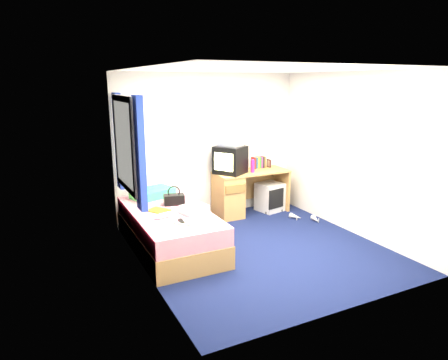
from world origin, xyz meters
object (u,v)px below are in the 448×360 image
magazine (159,210)px  remote_control (181,221)px  vcr (230,144)px  aerosol_can (247,167)px  crt_tv (230,160)px  pink_water_bottle (253,167)px  white_heels (306,218)px  handbag (174,199)px  storage_cube (270,197)px  pillow (153,193)px  desk (237,192)px  towel (195,209)px  picture_frame (269,163)px  water_bottle (163,215)px  colour_swatch_fan (183,224)px  bed (170,229)px

magazine → remote_control: size_ratio=1.75×
vcr → aerosol_can: bearing=54.1°
crt_tv → pink_water_bottle: (0.37, -0.12, -0.13)m
crt_tv → white_heels: bearing=20.0°
handbag → remote_control: (-0.17, -0.74, -0.07)m
storage_cube → pink_water_bottle: pink_water_bottle is taller
storage_cube → pink_water_bottle: bearing=175.9°
pillow → magazine: pillow is taller
desk → towel: size_ratio=4.09×
handbag → desk: bearing=36.5°
picture_frame → water_bottle: size_ratio=0.70×
crt_tv → pink_water_bottle: 0.41m
colour_swatch_fan → white_heels: (2.42, 0.66, -0.51)m
pillow → pink_water_bottle: 1.78m
picture_frame → colour_swatch_fan: picture_frame is taller
pink_water_bottle → handbag: (-1.59, -0.50, -0.23)m
desk → aerosol_can: aerosol_can is taller
towel → magazine: towel is taller
crt_tv → aerosol_can: crt_tv is taller
desk → colour_swatch_fan: bearing=-136.6°
magazine → colour_swatch_fan: size_ratio=1.27×
vcr → pillow: bearing=-115.8°
magazine → water_bottle: (-0.03, -0.31, 0.03)m
storage_cube → colour_swatch_fan: bearing=-159.7°
bed → pillow: pillow is taller
remote_control → white_heels: (2.40, 0.57, -0.51)m
vcr → magazine: (-1.51, -0.80, -0.70)m
bed → pink_water_bottle: pink_water_bottle is taller
picture_frame → white_heels: picture_frame is taller
water_bottle → crt_tv: bearing=35.9°
vcr → colour_swatch_fan: vcr is taller
pillow → vcr: size_ratio=1.63×
bed → water_bottle: size_ratio=10.00×
remote_control → bed: bearing=96.5°
vcr → pink_water_bottle: bearing=41.2°
crt_tv → pillow: bearing=-117.3°
colour_swatch_fan → desk: bearing=43.4°
bed → storage_cube: bed is taller
picture_frame → handbag: 2.21m
magazine → remote_control: remote_control is taller
towel → magazine: bearing=143.6°
pink_water_bottle → towel: size_ratio=0.65×
water_bottle → pillow: bearing=81.3°
white_heels → towel: bearing=-171.5°
pillow → remote_control: size_ratio=3.77×
vcr → aerosol_can: size_ratio=2.19×
colour_swatch_fan → remote_control: bearing=79.8°
towel → colour_swatch_fan: bearing=-130.8°
bed → handbag: size_ratio=6.34×
pillow → towel: bearing=-73.6°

